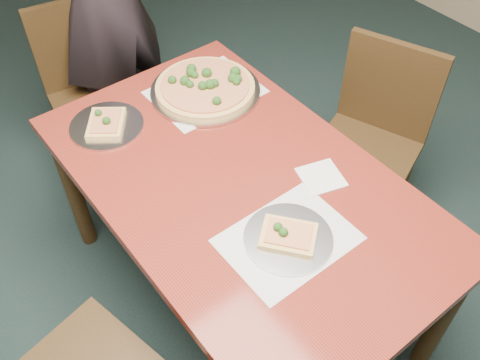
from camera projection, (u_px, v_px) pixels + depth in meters
dining_table at (240, 197)px, 1.91m from camera, size 0.90×1.50×0.75m
chair_far at (93, 85)px, 2.59m from camera, size 0.48×0.48×0.91m
chair_right at (373, 133)px, 2.36m from camera, size 0.54×0.54×0.91m
placemat_main at (205, 92)px, 2.18m from camera, size 0.42×0.32×0.00m
placemat_near at (288, 239)px, 1.67m from camera, size 0.40×0.30×0.00m
pizza_pan at (206, 87)px, 2.16m from camera, size 0.45×0.45×0.08m
slice_plate_near at (288, 237)px, 1.66m from camera, size 0.28×0.28×0.06m
slice_plate_far at (106, 124)px, 2.02m from camera, size 0.28×0.28×0.06m
napkin at (321, 177)px, 1.85m from camera, size 0.17×0.17×0.01m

